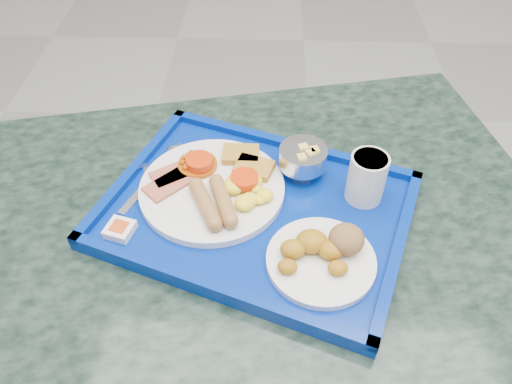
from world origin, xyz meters
TOP-DOWN VIEW (x-y plane):
  - table at (-0.22, 0.15)m, footprint 1.22×0.94m
  - tray at (-0.19, 0.16)m, footprint 0.59×0.51m
  - main_plate at (-0.26, 0.20)m, footprint 0.25×0.25m
  - bread_plate at (-0.08, 0.05)m, footprint 0.17×0.17m
  - fruit_bowl at (-0.11, 0.25)m, footprint 0.08×0.08m
  - juice_cup at (-0.01, 0.19)m, footprint 0.06×0.06m
  - spoon at (-0.36, 0.27)m, footprint 0.08×0.16m
  - knife at (-0.38, 0.23)m, footprint 0.09×0.19m
  - jam_packet at (-0.41, 0.10)m, footprint 0.05×0.05m

SIDE VIEW (x-z plane):
  - table at x=-0.22m, z-range 0.16..0.84m
  - tray at x=-0.19m, z-range 0.67..0.70m
  - knife at x=-0.38m, z-range 0.70..0.70m
  - spoon at x=-0.36m, z-range 0.69..0.70m
  - jam_packet at x=-0.41m, z-range 0.69..0.71m
  - main_plate at x=-0.26m, z-range 0.69..0.73m
  - bread_plate at x=-0.08m, z-range 0.68..0.74m
  - fruit_bowl at x=-0.11m, z-range 0.70..0.76m
  - juice_cup at x=-0.01m, z-range 0.70..0.79m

